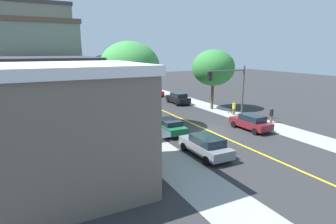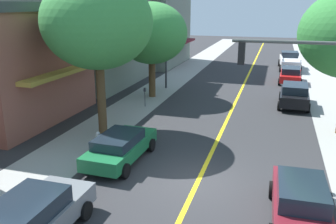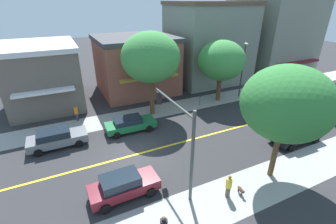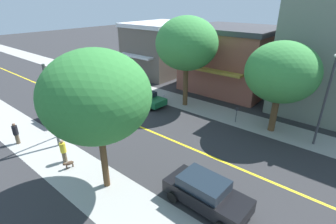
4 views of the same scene
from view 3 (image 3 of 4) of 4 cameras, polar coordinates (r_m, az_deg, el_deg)
name	(u,v)px [view 3 (image 3 of 4)]	position (r m, az deg, el deg)	size (l,w,h in m)	color
ground_plane	(133,155)	(19.20, -8.43, -10.31)	(140.00, 140.00, 0.00)	#2D2D30
sidewalk_left	(113,120)	(24.91, -13.25, -1.80)	(3.30, 126.00, 0.01)	#9E9E99
sidewalk_right	(171,221)	(14.48, 0.72, -24.85)	(3.30, 126.00, 0.01)	#9E9E99
road_centerline_stripe	(133,155)	(19.20, -8.43, -10.31)	(0.20, 126.00, 0.00)	yellow
pale_office_building	(44,75)	(30.24, -27.93, 7.91)	(10.26, 7.58, 6.98)	#665B51
brick_apartment_block	(136,64)	(31.58, -7.81, 11.40)	(9.83, 9.59, 7.11)	#935142
tan_rowhouse	(208,43)	(36.10, 9.72, 16.23)	(9.43, 10.82, 11.03)	gray
corner_shop_building	(272,26)	(44.02, 23.91, 18.54)	(12.36, 11.22, 14.65)	gray
street_tree_left_near	(221,61)	(28.22, 12.82, 12.04)	(5.39, 5.39, 7.18)	brown
street_tree_right_corner	(151,58)	(23.60, -4.21, 13.03)	(5.81, 5.81, 8.56)	brown
street_tree_left_far	(287,103)	(15.99, 26.80, 1.87)	(5.52, 5.52, 7.84)	brown
fire_hydrant	(136,117)	(24.13, -7.70, -1.12)	(0.44, 0.24, 0.87)	silver
parking_meter	(200,98)	(27.39, 7.74, 3.29)	(0.12, 0.18, 1.36)	#4C4C51
traffic_light_mast	(179,131)	(14.19, 2.77, -4.51)	(5.08, 0.32, 6.07)	#474C47
street_lamp	(243,65)	(30.32, 17.73, 10.91)	(0.70, 0.36, 6.68)	#38383D
black_sedan_right_curb	(295,133)	(23.00, 28.47, -4.51)	(2.21, 4.50, 1.62)	black
maroon_sedan_right_curb	(123,185)	(15.47, -10.80, -17.05)	(2.01, 4.34, 1.55)	maroon
grey_sedan_left_curb	(57,138)	(21.73, -25.34, -5.65)	(2.10, 4.65, 1.53)	slate
green_sedan_left_curb	(130,124)	(22.20, -9.19, -2.83)	(2.13, 4.64, 1.37)	#196638
pedestrian_yellow_shirt	(229,186)	(15.59, 14.48, -16.91)	(0.37, 0.37, 1.62)	brown
pedestrian_orange_shirt	(76,113)	(25.41, -21.35, -0.13)	(0.37, 0.37, 1.72)	#33384C
small_dog	(241,190)	(16.26, 17.24, -17.59)	(0.70, 0.35, 0.52)	#4C3828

